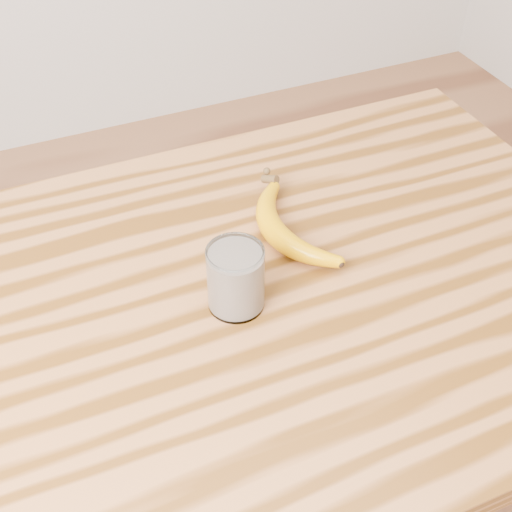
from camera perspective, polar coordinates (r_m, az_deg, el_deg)
name	(u,v)px	position (r m, az deg, el deg)	size (l,w,h in m)	color
table	(245,355)	(1.12, -0.85, -7.91)	(1.20, 0.80, 0.90)	#945C2E
smoothie_glass	(236,279)	(0.98, -1.63, -1.82)	(0.08, 0.08, 0.10)	white
banana	(274,232)	(1.10, 1.45, 1.94)	(0.11, 0.31, 0.04)	#CC8A00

